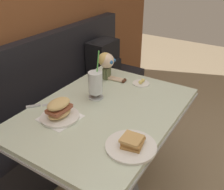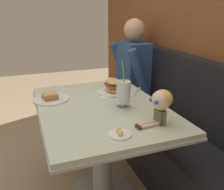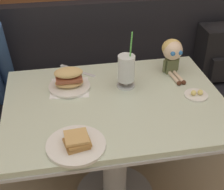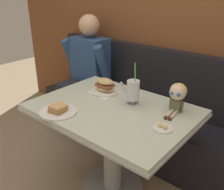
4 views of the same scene
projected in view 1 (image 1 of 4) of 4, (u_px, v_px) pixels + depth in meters
booth_bench at (40, 130)px, 2.04m from camera, size 2.60×0.48×1.00m
diner_table at (105, 135)px, 1.64m from camera, size 1.11×0.81×0.74m
toast_plate at (131, 145)px, 1.23m from camera, size 0.25×0.25×0.06m
milkshake_glass at (95, 84)px, 1.61m from camera, size 0.10×0.10×0.32m
sandwich_plate at (59, 111)px, 1.44m from camera, size 0.22×0.22×0.12m
butter_saucer at (141, 83)px, 1.83m from camera, size 0.12×0.12×0.04m
butter_knife at (39, 105)px, 1.57m from camera, size 0.19×0.17×0.01m
seated_doll at (107, 62)px, 1.86m from camera, size 0.12×0.22×0.20m
backpack at (103, 58)px, 2.51m from camera, size 0.31×0.25×0.41m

